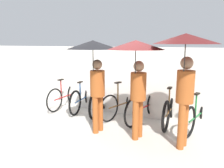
# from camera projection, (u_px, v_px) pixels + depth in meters

# --- Properties ---
(ground_plane) EXTENTS (30.00, 30.00, 0.00)m
(ground_plane) POSITION_uv_depth(u_px,v_px,m) (95.00, 135.00, 4.74)
(ground_plane) COLOR #B7B2A8
(back_wall) EXTENTS (11.84, 0.12, 1.87)m
(back_wall) POSITION_uv_depth(u_px,v_px,m) (127.00, 81.00, 6.01)
(back_wall) COLOR silver
(back_wall) RESTS_ON ground
(parked_bicycle_0) EXTENTS (0.44, 1.66, 0.98)m
(parked_bicycle_0) POSITION_uv_depth(u_px,v_px,m) (65.00, 96.00, 6.71)
(parked_bicycle_0) COLOR black
(parked_bicycle_0) RESTS_ON ground
(parked_bicycle_1) EXTENTS (0.50, 1.71, 1.02)m
(parked_bicycle_1) POSITION_uv_depth(u_px,v_px,m) (83.00, 98.00, 6.46)
(parked_bicycle_1) COLOR black
(parked_bicycle_1) RESTS_ON ground
(parked_bicycle_2) EXTENTS (0.52, 1.69, 1.01)m
(parked_bicycle_2) POSITION_uv_depth(u_px,v_px,m) (100.00, 101.00, 6.11)
(parked_bicycle_2) COLOR black
(parked_bicycle_2) RESTS_ON ground
(parked_bicycle_3) EXTENTS (0.58, 1.72, 1.04)m
(parked_bicycle_3) POSITION_uv_depth(u_px,v_px,m) (122.00, 103.00, 5.88)
(parked_bicycle_3) COLOR black
(parked_bicycle_3) RESTS_ON ground
(parked_bicycle_4) EXTENTS (0.49, 1.78, 0.97)m
(parked_bicycle_4) POSITION_uv_depth(u_px,v_px,m) (144.00, 107.00, 5.54)
(parked_bicycle_4) COLOR black
(parked_bicycle_4) RESTS_ON ground
(parked_bicycle_5) EXTENTS (0.44, 1.68, 1.00)m
(parked_bicycle_5) POSITION_uv_depth(u_px,v_px,m) (170.00, 110.00, 5.28)
(parked_bicycle_5) COLOR black
(parked_bicycle_5) RESTS_ON ground
(parked_bicycle_6) EXTENTS (0.53, 1.74, 1.03)m
(parked_bicycle_6) POSITION_uv_depth(u_px,v_px,m) (198.00, 115.00, 4.99)
(parked_bicycle_6) COLOR black
(parked_bicycle_6) RESTS_ON ground
(pedestrian_leading) EXTENTS (1.08, 1.08, 2.03)m
(pedestrian_leading) POSITION_uv_depth(u_px,v_px,m) (94.00, 60.00, 4.56)
(pedestrian_leading) COLOR #9E4C1E
(pedestrian_leading) RESTS_ON ground
(pedestrian_center) EXTENTS (1.11, 1.11, 2.03)m
(pedestrian_center) POSITION_uv_depth(u_px,v_px,m) (137.00, 60.00, 4.23)
(pedestrian_center) COLOR #9E4C1E
(pedestrian_center) RESTS_ON ground
(pedestrian_trailing) EXTENTS (1.14, 1.14, 2.14)m
(pedestrian_trailing) POSITION_uv_depth(u_px,v_px,m) (185.00, 57.00, 3.81)
(pedestrian_trailing) COLOR #9E4C1E
(pedestrian_trailing) RESTS_ON ground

